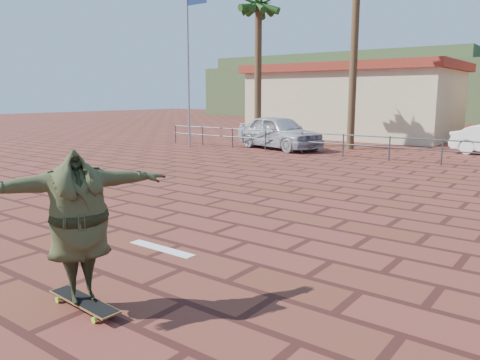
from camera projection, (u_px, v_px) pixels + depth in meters
name	position (u px, v px, depth m)	size (l,w,h in m)	color
ground	(181.00, 227.00, 9.43)	(120.00, 120.00, 0.00)	maroon
paint_stripe	(161.00, 249.00, 8.08)	(1.40, 0.22, 0.01)	white
guardrail	(390.00, 144.00, 18.75)	(24.06, 0.06, 1.00)	#47494F
flagpole	(190.00, 54.00, 23.09)	(1.30, 0.10, 8.00)	gray
palm_far_left	(258.00, 9.00, 23.26)	(2.40, 2.40, 8.25)	brown
building_west	(353.00, 100.00, 29.87)	(12.60, 7.60, 4.50)	beige
hill_back	(346.00, 85.00, 65.76)	(35.00, 14.00, 8.00)	#384C28
longboard	(84.00, 302.00, 5.78)	(1.23, 0.34, 0.12)	olive
skateboarder	(79.00, 227.00, 5.61)	(2.30, 0.63, 1.87)	#3A4022
car_silver	(279.00, 132.00, 22.98)	(1.94, 4.82, 1.64)	#AFB1B7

